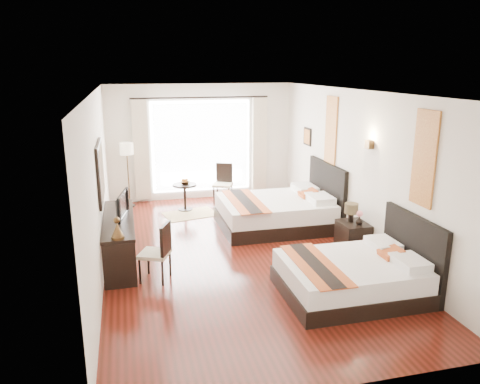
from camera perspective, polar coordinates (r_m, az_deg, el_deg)
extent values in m
cube|color=#3A120A|center=(8.35, -0.38, -7.45)|extent=(4.50, 7.50, 0.01)
cube|color=white|center=(7.72, -0.42, 12.09)|extent=(4.50, 7.50, 0.02)
cube|color=silver|center=(8.70, 14.14, 2.73)|extent=(0.01, 7.50, 2.80)
cube|color=silver|center=(7.72, -16.83, 1.00)|extent=(0.01, 7.50, 2.80)
cube|color=silver|center=(11.52, -4.77, 6.07)|extent=(4.50, 0.01, 2.80)
cube|color=silver|center=(4.53, 10.85, -8.50)|extent=(4.50, 0.01, 2.80)
cube|color=white|center=(11.53, -4.75, 5.57)|extent=(2.40, 0.02, 2.20)
cube|color=white|center=(11.47, -4.70, 5.52)|extent=(2.30, 0.02, 2.10)
cube|color=#BEB193|center=(11.30, -11.97, 5.00)|extent=(0.35, 0.14, 2.35)
cube|color=#BEB193|center=(11.75, 2.36, 5.69)|extent=(0.35, 0.14, 2.35)
cube|color=#964215|center=(7.00, 21.56, 3.81)|extent=(0.03, 0.50, 1.35)
cube|color=#964215|center=(9.64, 11.04, 7.39)|extent=(0.03, 0.50, 1.35)
cube|color=#422F17|center=(8.20, 15.49, 5.60)|extent=(0.10, 0.14, 0.14)
cube|color=black|center=(7.84, -16.68, 2.36)|extent=(0.04, 1.25, 0.95)
cube|color=white|center=(7.84, -16.49, 2.37)|extent=(0.01, 1.12, 0.82)
cube|color=black|center=(7.05, 13.12, -11.20)|extent=(1.91, 1.49, 0.23)
cube|color=white|center=(6.94, 13.25, -9.30)|extent=(1.85, 1.45, 0.28)
cube|color=black|center=(7.36, 20.32, -6.87)|extent=(0.08, 1.49, 1.12)
cube|color=#AF3D1C|center=(6.67, 9.17, -8.73)|extent=(0.51, 1.55, 0.02)
cube|color=black|center=(9.62, 4.16, -3.50)|extent=(2.19, 1.71, 0.27)
cube|color=white|center=(9.54, 4.20, -1.82)|extent=(2.13, 1.67, 0.32)
cube|color=black|center=(9.88, 10.50, -0.15)|extent=(0.08, 1.71, 1.28)
cube|color=#AF3D1C|center=(9.32, 0.62, -1.10)|extent=(0.59, 1.77, 0.02)
cube|color=black|center=(8.52, 13.60, -5.40)|extent=(0.46, 0.57, 0.55)
cylinder|color=black|center=(8.47, 13.35, -3.16)|extent=(0.10, 0.10, 0.20)
cylinder|color=#382D1A|center=(8.42, 13.43, -1.95)|extent=(0.24, 0.24, 0.18)
imported|color=black|center=(8.35, 14.32, -3.71)|extent=(0.17, 0.17, 0.14)
cube|color=black|center=(8.16, -14.44, -5.59)|extent=(0.50, 2.20, 0.76)
imported|color=black|center=(8.00, -14.57, -1.55)|extent=(0.25, 0.75, 0.43)
cube|color=#BAB48F|center=(7.31, -10.38, -7.43)|extent=(0.56, 0.56, 0.06)
cube|color=black|center=(7.16, -9.05, -5.67)|extent=(0.20, 0.38, 0.47)
cylinder|color=black|center=(11.32, -13.24, -1.65)|extent=(0.23, 0.23, 0.03)
cylinder|color=#422F17|center=(11.15, -13.44, 1.56)|extent=(0.03, 0.03, 1.28)
cylinder|color=beige|center=(11.02, -13.66, 5.16)|extent=(0.30, 0.30, 0.27)
cylinder|color=black|center=(10.73, -6.73, -0.62)|extent=(0.54, 0.54, 0.62)
imported|color=#4C381B|center=(10.65, -6.72, 1.13)|extent=(0.28, 0.28, 0.05)
cube|color=#BAB48F|center=(11.28, -2.11, 0.89)|extent=(0.57, 0.57, 0.06)
cube|color=black|center=(11.40, -1.92, 2.37)|extent=(0.38, 0.21, 0.48)
cube|color=tan|center=(10.50, -6.04, -2.69)|extent=(1.28, 1.00, 0.01)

